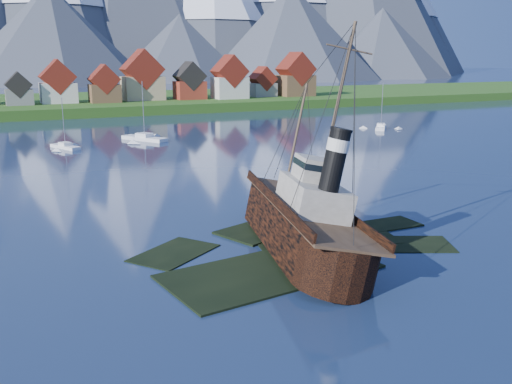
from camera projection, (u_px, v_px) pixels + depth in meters
name	position (u px, v px, depth m)	size (l,w,h in m)	color
ground	(291.00, 259.00, 51.17)	(1400.00, 1400.00, 0.00)	#1A2949
shoal	(296.00, 253.00, 53.88)	(31.71, 21.24, 1.14)	black
shore_bank	(60.00, 108.00, 200.89)	(600.00, 80.00, 3.20)	#244B15
seawall	(76.00, 118.00, 167.43)	(600.00, 2.50, 2.00)	#3F3D38
tugboat_wreck	(290.00, 218.00, 54.03)	(6.49, 27.97, 22.16)	black
sailboat_c	(65.00, 147.00, 112.68)	(5.15, 8.20, 10.41)	white
sailboat_d	(381.00, 128.00, 142.80)	(7.33, 8.05, 11.92)	white
sailboat_e	(145.00, 139.00, 123.54)	(8.27, 11.19, 13.17)	white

